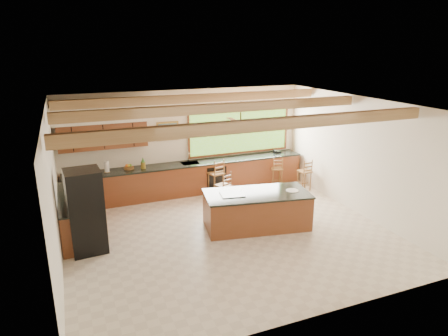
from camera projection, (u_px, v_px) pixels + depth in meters
name	position (u px, v px, depth m)	size (l,w,h in m)	color
ground	(229.00, 234.00, 9.28)	(7.20, 7.20, 0.00)	beige
room_shell	(211.00, 136.00, 9.14)	(7.27, 6.54, 3.02)	silver
counter_run	(167.00, 186.00, 11.08)	(7.12, 3.10, 1.25)	brown
island	(257.00, 210.00, 9.54)	(2.63, 1.57, 0.88)	brown
refrigerator	(86.00, 211.00, 8.28)	(0.75, 0.73, 1.80)	black
bar_stool_a	(224.00, 186.00, 10.66)	(0.45, 0.45, 0.99)	brown
bar_stool_b	(217.00, 174.00, 11.42)	(0.48, 0.48, 1.11)	brown
bar_stool_c	(306.00, 172.00, 11.88)	(0.36, 0.36, 0.97)	brown
bar_stool_d	(277.00, 169.00, 12.17)	(0.42, 0.42, 0.96)	brown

